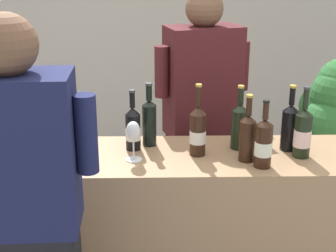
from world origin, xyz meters
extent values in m
cube|color=beige|center=(0.00, 2.60, 1.40)|extent=(8.00, 0.10, 2.80)
cube|color=#9E7A56|center=(0.00, 0.00, 0.48)|extent=(2.05, 0.52, 0.97)
cylinder|color=black|center=(-0.44, -0.15, 1.06)|extent=(0.07, 0.07, 0.19)
cone|color=black|center=(-0.44, -0.15, 1.18)|extent=(0.07, 0.07, 0.04)
cylinder|color=black|center=(-0.44, -0.15, 1.24)|extent=(0.03, 0.03, 0.09)
cylinder|color=black|center=(-0.44, -0.15, 1.29)|extent=(0.03, 0.03, 0.01)
cylinder|color=black|center=(0.18, 0.00, 1.07)|extent=(0.08, 0.08, 0.21)
cone|color=black|center=(0.18, 0.00, 1.20)|extent=(0.08, 0.08, 0.04)
cylinder|color=black|center=(0.18, 0.00, 1.27)|extent=(0.03, 0.03, 0.10)
cylinder|color=#B79333|center=(0.18, 0.00, 1.32)|extent=(0.03, 0.03, 0.01)
cylinder|color=silver|center=(0.18, 0.00, 1.06)|extent=(0.08, 0.08, 0.06)
cylinder|color=black|center=(0.41, -0.08, 1.07)|extent=(0.08, 0.08, 0.20)
cone|color=black|center=(0.41, -0.08, 1.18)|extent=(0.08, 0.08, 0.03)
cylinder|color=black|center=(0.41, -0.08, 1.24)|extent=(0.03, 0.03, 0.09)
cylinder|color=#B79333|center=(0.41, -0.08, 1.29)|extent=(0.03, 0.03, 0.01)
cylinder|color=black|center=(-0.57, -0.12, 1.07)|extent=(0.08, 0.08, 0.21)
cone|color=black|center=(-0.57, -0.12, 1.19)|extent=(0.08, 0.08, 0.03)
cylinder|color=black|center=(-0.57, -0.12, 1.25)|extent=(0.03, 0.03, 0.07)
cylinder|color=#333338|center=(-0.57, -0.12, 1.29)|extent=(0.03, 0.03, 0.01)
cylinder|color=#F3D1CA|center=(-0.57, -0.12, 1.06)|extent=(0.09, 0.09, 0.07)
cylinder|color=black|center=(0.47, -0.15, 1.07)|extent=(0.08, 0.08, 0.20)
cone|color=black|center=(0.47, -0.15, 1.19)|extent=(0.08, 0.08, 0.03)
cylinder|color=black|center=(0.47, -0.15, 1.24)|extent=(0.03, 0.03, 0.08)
cylinder|color=black|center=(0.47, -0.15, 1.28)|extent=(0.03, 0.03, 0.01)
cylinder|color=silver|center=(0.47, -0.15, 1.06)|extent=(0.08, 0.08, 0.07)
cylinder|color=black|center=(0.39, 0.08, 1.07)|extent=(0.08, 0.08, 0.20)
cone|color=black|center=(0.39, 0.08, 1.19)|extent=(0.08, 0.08, 0.03)
cylinder|color=black|center=(0.39, 0.08, 1.24)|extent=(0.03, 0.03, 0.08)
cylinder|color=#B79333|center=(0.39, 0.08, 1.29)|extent=(0.03, 0.03, 0.01)
cylinder|color=black|center=(-0.06, 0.13, 1.08)|extent=(0.07, 0.07, 0.21)
cone|color=black|center=(-0.06, 0.13, 1.20)|extent=(0.07, 0.07, 0.03)
cylinder|color=black|center=(-0.06, 0.13, 1.25)|extent=(0.03, 0.03, 0.08)
cylinder|color=#333338|center=(-0.06, 0.13, 1.29)|extent=(0.04, 0.04, 0.01)
cylinder|color=black|center=(0.68, -0.03, 1.08)|extent=(0.08, 0.08, 0.21)
cone|color=black|center=(0.68, -0.03, 1.20)|extent=(0.08, 0.08, 0.03)
cylinder|color=black|center=(0.68, -0.03, 1.26)|extent=(0.03, 0.03, 0.10)
cylinder|color=#333338|center=(0.68, -0.03, 1.31)|extent=(0.03, 0.03, 0.01)
cylinder|color=silver|center=(0.68, -0.03, 1.06)|extent=(0.08, 0.08, 0.08)
cylinder|color=black|center=(0.64, 0.06, 1.07)|extent=(0.08, 0.08, 0.20)
cone|color=black|center=(0.64, 0.06, 1.19)|extent=(0.08, 0.08, 0.03)
cylinder|color=black|center=(0.64, 0.06, 1.25)|extent=(0.03, 0.03, 0.09)
cylinder|color=#B79333|center=(0.64, 0.06, 1.30)|extent=(0.03, 0.03, 0.01)
cylinder|color=black|center=(-0.14, 0.08, 1.06)|extent=(0.07, 0.07, 0.18)
cone|color=black|center=(-0.14, 0.08, 1.17)|extent=(0.07, 0.07, 0.04)
cylinder|color=black|center=(-0.14, 0.08, 1.23)|extent=(0.03, 0.03, 0.08)
cylinder|color=#333338|center=(-0.14, 0.08, 1.27)|extent=(0.03, 0.03, 0.01)
cylinder|color=silver|center=(-0.14, 0.08, 1.05)|extent=(0.08, 0.08, 0.06)
cylinder|color=silver|center=(-0.13, -0.06, 0.97)|extent=(0.08, 0.08, 0.00)
cylinder|color=silver|center=(-0.13, -0.06, 1.02)|extent=(0.01, 0.01, 0.10)
ellipsoid|color=silver|center=(-0.13, -0.06, 1.11)|extent=(0.07, 0.07, 0.10)
ellipsoid|color=maroon|center=(-0.13, -0.06, 1.10)|extent=(0.05, 0.05, 0.03)
cylinder|color=silver|center=(-0.59, 0.10, 1.08)|extent=(0.19, 0.19, 0.23)
torus|color=silver|center=(-0.59, 0.10, 1.20)|extent=(0.20, 0.20, 0.01)
cube|color=black|center=(0.25, 0.54, 0.44)|extent=(0.43, 0.34, 0.88)
cube|color=#47191E|center=(0.25, 0.54, 1.20)|extent=(0.47, 0.35, 0.64)
sphere|color=brown|center=(0.25, 0.54, 1.61)|extent=(0.21, 0.21, 0.21)
cylinder|color=#47191E|center=(0.49, 0.61, 1.27)|extent=(0.08, 0.08, 0.29)
cylinder|color=#47191E|center=(0.01, 0.47, 1.27)|extent=(0.08, 0.08, 0.29)
cube|color=#191E47|center=(-0.51, -0.61, 1.23)|extent=(0.42, 0.26, 0.59)
sphere|color=brown|center=(-0.51, -0.61, 1.63)|extent=(0.22, 0.22, 0.22)
cylinder|color=#191E47|center=(-0.27, -0.60, 1.30)|extent=(0.08, 0.08, 0.29)
cylinder|color=brown|center=(1.12, 0.91, 0.14)|extent=(0.33, 0.33, 0.29)
sphere|color=#2D6B33|center=(1.12, 0.99, 0.91)|extent=(0.32, 0.32, 0.32)
sphere|color=#2D6B33|center=(1.20, 1.01, 0.77)|extent=(0.45, 0.45, 0.45)
sphere|color=#2D6B33|center=(1.13, 0.84, 0.81)|extent=(0.39, 0.39, 0.39)
sphere|color=#2D6B33|center=(1.13, 0.99, 0.85)|extent=(0.31, 0.31, 0.31)
cylinder|color=#4C3823|center=(1.12, 0.91, 0.59)|extent=(0.05, 0.05, 0.60)
camera|label=1|loc=(-0.01, -2.26, 1.92)|focal=53.13mm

